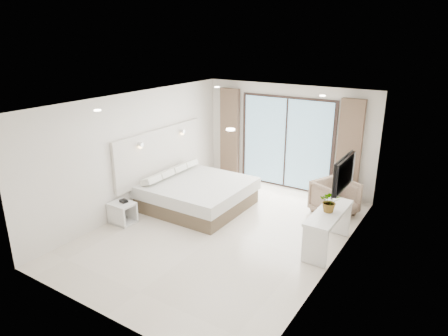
{
  "coord_description": "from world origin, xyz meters",
  "views": [
    {
      "loc": [
        4.02,
        -6.22,
        3.89
      ],
      "look_at": [
        -0.21,
        0.4,
        1.24
      ],
      "focal_mm": 32.0,
      "sensor_mm": 36.0,
      "label": 1
    }
  ],
  "objects_px": {
    "console_desk": "(328,222)",
    "armchair": "(335,196)",
    "nightstand": "(123,213)",
    "bed": "(197,194)"
  },
  "relations": [
    {
      "from": "nightstand",
      "to": "armchair",
      "type": "relative_size",
      "value": 0.6
    },
    {
      "from": "nightstand",
      "to": "armchair",
      "type": "bearing_deg",
      "value": 39.16
    },
    {
      "from": "nightstand",
      "to": "armchair",
      "type": "xyz_separation_m",
      "value": [
        3.69,
        2.91,
        0.19
      ]
    },
    {
      "from": "nightstand",
      "to": "console_desk",
      "type": "xyz_separation_m",
      "value": [
        4.06,
        1.32,
        0.32
      ]
    },
    {
      "from": "console_desk",
      "to": "armchair",
      "type": "bearing_deg",
      "value": 103.16
    },
    {
      "from": "bed",
      "to": "console_desk",
      "type": "bearing_deg",
      "value": -4.33
    },
    {
      "from": "bed",
      "to": "nightstand",
      "type": "bearing_deg",
      "value": -117.96
    },
    {
      "from": "nightstand",
      "to": "console_desk",
      "type": "distance_m",
      "value": 4.28
    },
    {
      "from": "bed",
      "to": "armchair",
      "type": "height_order",
      "value": "armchair"
    },
    {
      "from": "bed",
      "to": "console_desk",
      "type": "xyz_separation_m",
      "value": [
        3.23,
        -0.24,
        0.23
      ]
    }
  ]
}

